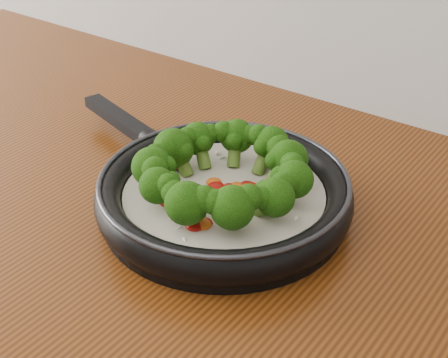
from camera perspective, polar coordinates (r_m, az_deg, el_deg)
The scene contains 1 object.
skillet at distance 0.77m, azimuth -0.15°, elevation -0.88°, with size 0.51×0.38×0.09m.
Camera 1 is at (0.49, 0.61, 1.35)m, focal length 51.88 mm.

